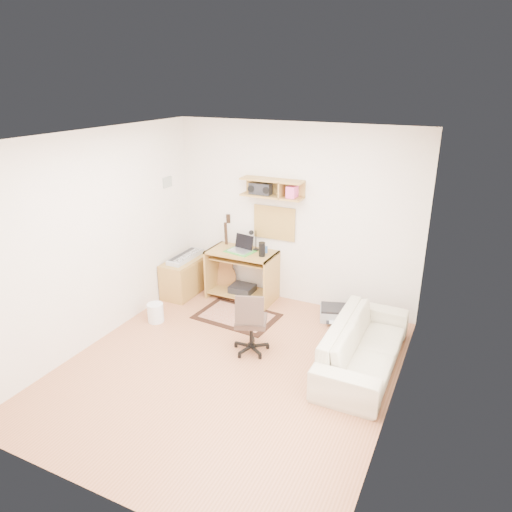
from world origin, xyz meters
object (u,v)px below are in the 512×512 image
at_px(task_chair, 251,321).
at_px(cabinet, 187,275).
at_px(printer, 336,313).
at_px(desk, 242,275).
at_px(sofa, 365,338).

height_order(task_chair, cabinet, task_chair).
bearing_deg(printer, cabinet, 165.49).
relative_size(desk, task_chair, 1.22).
relative_size(task_chair, sofa, 0.44).
bearing_deg(desk, task_chair, -58.70).
distance_m(desk, cabinet, 0.90).
bearing_deg(printer, task_chair, -137.33).
relative_size(printer, sofa, 0.24).
height_order(printer, sofa, sofa).
relative_size(desk, sofa, 0.54).
bearing_deg(task_chair, printer, 40.47).
xyz_separation_m(task_chair, sofa, (1.31, 0.28, -0.05)).
height_order(desk, sofa, desk).
relative_size(cabinet, sofa, 0.49).
bearing_deg(desk, printer, -1.28).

